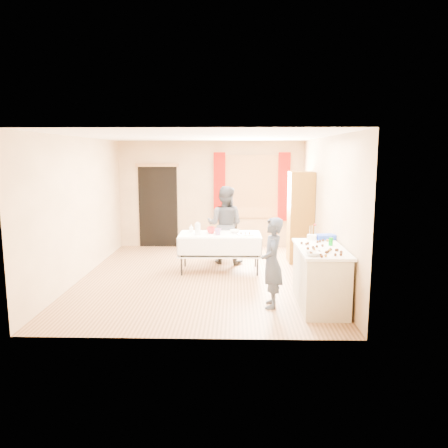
{
  "coord_description": "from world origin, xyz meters",
  "views": [
    {
      "loc": [
        0.6,
        -7.92,
        2.3
      ],
      "look_at": [
        0.4,
        0.0,
        1.02
      ],
      "focal_mm": 35.0,
      "sensor_mm": 36.0,
      "label": 1
    }
  ],
  "objects_px": {
    "chair": "(228,245)",
    "woman": "(225,225)",
    "girl": "(272,263)",
    "party_table": "(220,249)",
    "counter": "(320,277)",
    "cabinet": "(300,217)"
  },
  "relations": [
    {
      "from": "counter",
      "to": "girl",
      "type": "relative_size",
      "value": 1.06
    },
    {
      "from": "cabinet",
      "to": "counter",
      "type": "bearing_deg",
      "value": -92.06
    },
    {
      "from": "woman",
      "to": "cabinet",
      "type": "bearing_deg",
      "value": -159.18
    },
    {
      "from": "chair",
      "to": "girl",
      "type": "height_order",
      "value": "girl"
    },
    {
      "from": "party_table",
      "to": "chair",
      "type": "bearing_deg",
      "value": 81.7
    },
    {
      "from": "chair",
      "to": "woman",
      "type": "height_order",
      "value": "woman"
    },
    {
      "from": "chair",
      "to": "counter",
      "type": "bearing_deg",
      "value": -67.48
    },
    {
      "from": "cabinet",
      "to": "girl",
      "type": "distance_m",
      "value": 2.96
    },
    {
      "from": "chair",
      "to": "woman",
      "type": "xyz_separation_m",
      "value": [
        -0.07,
        -0.47,
        0.53
      ]
    },
    {
      "from": "party_table",
      "to": "chair",
      "type": "height_order",
      "value": "chair"
    },
    {
      "from": "party_table",
      "to": "girl",
      "type": "relative_size",
      "value": 1.18
    },
    {
      "from": "cabinet",
      "to": "girl",
      "type": "relative_size",
      "value": 1.41
    },
    {
      "from": "counter",
      "to": "woman",
      "type": "bearing_deg",
      "value": 119.91
    },
    {
      "from": "woman",
      "to": "chair",
      "type": "bearing_deg",
      "value": -83.03
    },
    {
      "from": "chair",
      "to": "party_table",
      "type": "bearing_deg",
      "value": -100.05
    },
    {
      "from": "party_table",
      "to": "cabinet",
      "type": "bearing_deg",
      "value": 25.14
    },
    {
      "from": "cabinet",
      "to": "counter",
      "type": "relative_size",
      "value": 1.33
    },
    {
      "from": "woman",
      "to": "girl",
      "type": "bearing_deg",
      "value": 121.12
    },
    {
      "from": "party_table",
      "to": "counter",
      "type": "bearing_deg",
      "value": -51.73
    },
    {
      "from": "cabinet",
      "to": "woman",
      "type": "distance_m",
      "value": 1.62
    },
    {
      "from": "cabinet",
      "to": "counter",
      "type": "xyz_separation_m",
      "value": [
        -0.1,
        -2.78,
        -0.51
      ]
    },
    {
      "from": "party_table",
      "to": "woman",
      "type": "distance_m",
      "value": 0.76
    }
  ]
}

